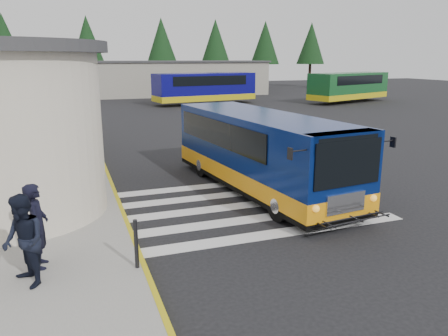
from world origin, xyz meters
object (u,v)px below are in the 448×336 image
object	(u,v)px
pedestrian_a	(37,226)
bollard	(136,244)
pedestrian_b	(24,241)
far_bus_a	(205,87)
far_bus_b	(349,86)
transit_bus	(260,154)

from	to	relation	value
pedestrian_a	bollard	world-z (taller)	pedestrian_a
pedestrian_b	bollard	distance (m)	2.17
bollard	far_bus_a	xyz separation A→B (m)	(12.06, 33.67, 1.03)
pedestrian_a	bollard	bearing A→B (deg)	-109.19
pedestrian_a	pedestrian_b	size ratio (longest dim) A/B	1.00
far_bus_a	far_bus_b	size ratio (longest dim) A/B	1.01
transit_bus	far_bus_a	xyz separation A→B (m)	(7.04, 28.91, 0.45)
transit_bus	far_bus_a	world-z (taller)	far_bus_a
pedestrian_a	far_bus_a	xyz separation A→B (m)	(13.99, 32.90, 0.64)
transit_bus	bollard	world-z (taller)	transit_bus
pedestrian_a	far_bus_b	size ratio (longest dim) A/B	0.18
pedestrian_a	bollard	size ratio (longest dim) A/B	1.71
pedestrian_a	far_bus_b	distance (m)	41.35
transit_bus	far_bus_b	bearing A→B (deg)	43.17
pedestrian_b	far_bus_a	world-z (taller)	far_bus_a
pedestrian_b	bollard	world-z (taller)	pedestrian_b
pedestrian_b	far_bus_b	size ratio (longest dim) A/B	0.18
far_bus_b	transit_bus	bearing A→B (deg)	120.24
far_bus_a	far_bus_b	xyz separation A→B (m)	(14.79, -3.22, -0.02)
pedestrian_a	bollard	distance (m)	2.12
pedestrian_b	far_bus_a	distance (m)	36.56
pedestrian_a	far_bus_b	xyz separation A→B (m)	(28.79, 29.68, 0.62)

